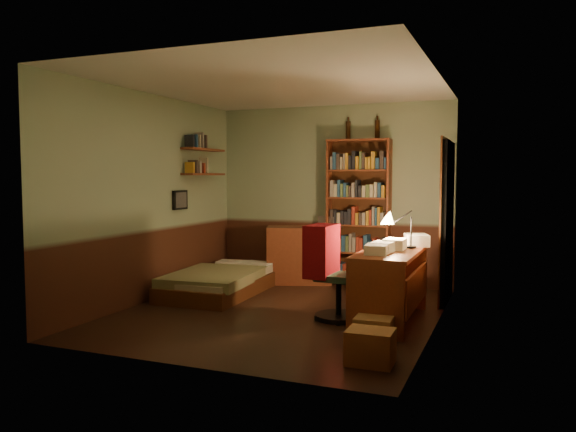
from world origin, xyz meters
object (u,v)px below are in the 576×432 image
at_px(bed, 220,274).
at_px(office_chair, 339,276).
at_px(bookshelf, 358,213).
at_px(desk, 390,286).
at_px(cardboard_box_b, 374,330).
at_px(desk_lamp, 411,225).
at_px(cardboard_box_a, 370,347).
at_px(dresser, 299,255).
at_px(mini_stereo, 331,222).

distance_m(bed, office_chair, 2.02).
xyz_separation_m(bookshelf, office_chair, (0.29, -1.91, -0.57)).
bearing_deg(desk, bookshelf, 114.56).
bearing_deg(cardboard_box_b, desk_lamp, 83.09).
bearing_deg(cardboard_box_a, bed, 141.30).
height_order(bookshelf, cardboard_box_b, bookshelf).
xyz_separation_m(office_chair, cardboard_box_b, (0.56, -0.72, -0.35)).
bearing_deg(dresser, bookshelf, -14.67).
xyz_separation_m(dresser, desk_lamp, (1.86, -1.38, 0.62)).
distance_m(desk, desk_lamp, 0.74).
bearing_deg(desk, desk_lamp, 62.15).
height_order(bookshelf, desk_lamp, bookshelf).
xyz_separation_m(cardboard_box_a, cardboard_box_b, (-0.11, 0.59, -0.02)).
xyz_separation_m(desk, cardboard_box_a, (0.13, -1.43, -0.24)).
distance_m(bed, bookshelf, 2.12).
bearing_deg(cardboard_box_b, mini_stereo, 115.51).
bearing_deg(mini_stereo, office_chair, -47.93).
distance_m(office_chair, cardboard_box_b, 0.98).
height_order(bookshelf, office_chair, bookshelf).
distance_m(dresser, desk, 2.40).
bearing_deg(cardboard_box_a, desk, 95.32).
relative_size(desk_lamp, cardboard_box_a, 1.35).
bearing_deg(office_chair, bookshelf, 100.65).
xyz_separation_m(mini_stereo, cardboard_box_a, (1.38, -3.26, -0.77)).
bearing_deg(cardboard_box_a, mini_stereo, 113.01).
bearing_deg(mini_stereo, dresser, -142.18).
height_order(bed, desk_lamp, desk_lamp).
distance_m(mini_stereo, cardboard_box_b, 3.06).
height_order(mini_stereo, desk, mini_stereo).
bearing_deg(cardboard_box_a, bookshelf, 106.65).
bearing_deg(office_chair, desk_lamp, 34.07).
relative_size(bed, cardboard_box_a, 4.70).
xyz_separation_m(desk, cardboard_box_b, (0.02, -0.85, -0.26)).
relative_size(dresser, office_chair, 0.98).
xyz_separation_m(dresser, cardboard_box_a, (1.83, -3.14, -0.27)).
bearing_deg(dresser, office_chair, -78.01).
bearing_deg(cardboard_box_a, cardboard_box_b, 100.52).
relative_size(dresser, cardboard_box_a, 2.43).
bearing_deg(dresser, desk_lamp, -57.02).
relative_size(desk, office_chair, 1.51).
bearing_deg(bookshelf, mini_stereo, 171.27).
height_order(bed, desk, desk).
relative_size(bookshelf, desk, 1.45).
distance_m(bed, desk, 2.48).
bearing_deg(bed, mini_stereo, 44.96).
bearing_deg(cardboard_box_a, office_chair, 117.15).
xyz_separation_m(desk_lamp, office_chair, (-0.70, -0.44, -0.56)).
height_order(mini_stereo, cardboard_box_b, mini_stereo).
relative_size(bed, office_chair, 1.91).
height_order(desk, desk_lamp, desk_lamp).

